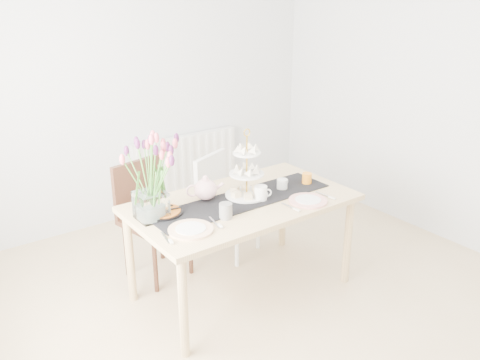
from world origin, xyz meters
TOP-DOWN VIEW (x-y plane):
  - room_shell at (0.00, 0.00)m, footprint 4.50×4.50m
  - radiator at (0.50, 2.19)m, footprint 1.20×0.08m
  - dining_table at (-0.02, 0.49)m, footprint 1.60×0.90m
  - chair_brown at (-0.44, 1.16)m, footprint 0.54×0.54m
  - chair_white at (0.22, 1.12)m, footprint 0.56×0.56m
  - table_runner at (-0.02, 0.49)m, footprint 1.40×0.35m
  - tulip_vase at (-0.69, 0.61)m, footprint 0.68×0.68m
  - cake_stand at (0.04, 0.53)m, footprint 0.31×0.31m
  - teapot at (-0.23, 0.65)m, footprint 0.33×0.30m
  - cream_jug at (0.35, 0.49)m, footprint 0.09×0.09m
  - tart_tin at (-0.60, 0.62)m, footprint 0.26×0.26m
  - mug_grey at (-0.29, 0.32)m, footprint 0.12×0.12m
  - mug_white at (0.08, 0.42)m, footprint 0.12×0.12m
  - mug_orange at (0.57, 0.46)m, footprint 0.10×0.10m
  - plate_left at (-0.57, 0.30)m, footprint 0.34×0.34m
  - plate_right at (0.34, 0.20)m, footprint 0.29×0.29m

SIDE VIEW (x-z plane):
  - radiator at x=0.50m, z-range 0.15..0.75m
  - chair_white at x=0.22m, z-range 0.07..0.93m
  - chair_brown at x=-0.44m, z-range 0.08..1.00m
  - dining_table at x=-0.02m, z-range 0.30..1.05m
  - table_runner at x=-0.02m, z-range 0.75..0.76m
  - plate_right at x=0.34m, z-range 0.75..0.76m
  - plate_left at x=-0.57m, z-range 0.75..0.76m
  - tart_tin at x=-0.60m, z-range 0.75..0.78m
  - cream_jug at x=0.35m, z-range 0.75..0.83m
  - mug_orange at x=0.57m, z-range 0.75..0.84m
  - mug_grey at x=-0.29m, z-range 0.75..0.85m
  - mug_white at x=0.08m, z-range 0.75..0.86m
  - teapot at x=-0.23m, z-range 0.75..0.92m
  - cake_stand at x=0.04m, z-range 0.65..1.11m
  - tulip_vase at x=-0.69m, z-range 0.83..1.42m
  - room_shell at x=0.00m, z-range -0.95..3.55m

